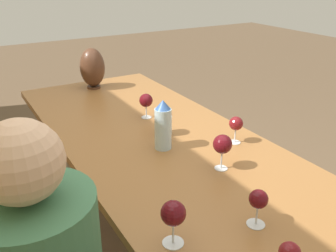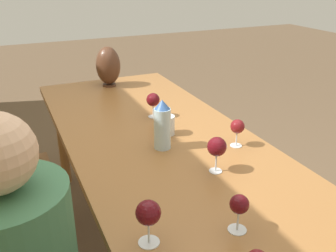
{
  "view_description": "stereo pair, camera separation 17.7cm",
  "coord_description": "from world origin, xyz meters",
  "px_view_note": "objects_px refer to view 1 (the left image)",
  "views": [
    {
      "loc": [
        -1.51,
        0.82,
        1.56
      ],
      "look_at": [
        -0.11,
        0.0,
        0.86
      ],
      "focal_mm": 40.0,
      "sensor_mm": 36.0,
      "label": 1
    },
    {
      "loc": [
        -1.59,
        0.66,
        1.56
      ],
      "look_at": [
        -0.11,
        0.0,
        0.86
      ],
      "focal_mm": 40.0,
      "sensor_mm": 36.0,
      "label": 2
    }
  ],
  "objects_px": {
    "wine_glass_1": "(236,124)",
    "wine_glass_3": "(258,200)",
    "wine_glass_0": "(146,101)",
    "water_tumbler": "(164,125)",
    "wine_glass_2": "(173,214)",
    "wine_glass_4": "(222,145)",
    "vase": "(92,68)",
    "water_bottle": "(163,125)"
  },
  "relations": [
    {
      "from": "wine_glass_1",
      "to": "wine_glass_3",
      "type": "bearing_deg",
      "value": 146.79
    },
    {
      "from": "wine_glass_1",
      "to": "wine_glass_0",
      "type": "bearing_deg",
      "value": 23.7
    },
    {
      "from": "water_tumbler",
      "to": "wine_glass_3",
      "type": "height_order",
      "value": "wine_glass_3"
    },
    {
      "from": "wine_glass_3",
      "to": "water_tumbler",
      "type": "bearing_deg",
      "value": -7.0
    },
    {
      "from": "wine_glass_3",
      "to": "wine_glass_0",
      "type": "bearing_deg",
      "value": -6.7
    },
    {
      "from": "wine_glass_1",
      "to": "wine_glass_2",
      "type": "bearing_deg",
      "value": 126.37
    },
    {
      "from": "wine_glass_2",
      "to": "wine_glass_4",
      "type": "distance_m",
      "value": 0.51
    },
    {
      "from": "wine_glass_0",
      "to": "wine_glass_2",
      "type": "relative_size",
      "value": 0.92
    },
    {
      "from": "wine_glass_3",
      "to": "wine_glass_4",
      "type": "distance_m",
      "value": 0.38
    },
    {
      "from": "wine_glass_2",
      "to": "wine_glass_4",
      "type": "height_order",
      "value": "wine_glass_4"
    },
    {
      "from": "wine_glass_0",
      "to": "wine_glass_2",
      "type": "height_order",
      "value": "wine_glass_2"
    },
    {
      "from": "water_tumbler",
      "to": "wine_glass_4",
      "type": "height_order",
      "value": "wine_glass_4"
    },
    {
      "from": "wine_glass_1",
      "to": "vase",
      "type": "bearing_deg",
      "value": 13.6
    },
    {
      "from": "vase",
      "to": "wine_glass_0",
      "type": "distance_m",
      "value": 0.69
    },
    {
      "from": "water_bottle",
      "to": "wine_glass_0",
      "type": "bearing_deg",
      "value": -15.7
    },
    {
      "from": "water_tumbler",
      "to": "wine_glass_2",
      "type": "bearing_deg",
      "value": 152.14
    },
    {
      "from": "wine_glass_4",
      "to": "wine_glass_1",
      "type": "bearing_deg",
      "value": -51.74
    },
    {
      "from": "water_bottle",
      "to": "wine_glass_2",
      "type": "bearing_deg",
      "value": 153.05
    },
    {
      "from": "wine_glass_0",
      "to": "vase",
      "type": "bearing_deg",
      "value": 5.42
    },
    {
      "from": "water_bottle",
      "to": "wine_glass_1",
      "type": "xyz_separation_m",
      "value": [
        -0.13,
        -0.33,
        -0.02
      ]
    },
    {
      "from": "wine_glass_3",
      "to": "wine_glass_2",
      "type": "bearing_deg",
      "value": 77.85
    },
    {
      "from": "water_tumbler",
      "to": "wine_glass_1",
      "type": "relative_size",
      "value": 0.73
    },
    {
      "from": "wine_glass_0",
      "to": "wine_glass_4",
      "type": "relative_size",
      "value": 0.9
    },
    {
      "from": "wine_glass_0",
      "to": "wine_glass_4",
      "type": "distance_m",
      "value": 0.68
    },
    {
      "from": "vase",
      "to": "wine_glass_4",
      "type": "bearing_deg",
      "value": -176.89
    },
    {
      "from": "wine_glass_1",
      "to": "wine_glass_4",
      "type": "height_order",
      "value": "wine_glass_4"
    },
    {
      "from": "vase",
      "to": "wine_glass_0",
      "type": "xyz_separation_m",
      "value": [
        -0.68,
        -0.06,
        -0.05
      ]
    },
    {
      "from": "water_bottle",
      "to": "vase",
      "type": "bearing_deg",
      "value": -2.29
    },
    {
      "from": "wine_glass_0",
      "to": "wine_glass_1",
      "type": "xyz_separation_m",
      "value": [
        -0.51,
        -0.22,
        -0.0
      ]
    },
    {
      "from": "water_tumbler",
      "to": "wine_glass_3",
      "type": "bearing_deg",
      "value": 173.0
    },
    {
      "from": "wine_glass_1",
      "to": "wine_glass_4",
      "type": "distance_m",
      "value": 0.27
    },
    {
      "from": "water_tumbler",
      "to": "wine_glass_0",
      "type": "relative_size",
      "value": 0.7
    },
    {
      "from": "vase",
      "to": "wine_glass_4",
      "type": "xyz_separation_m",
      "value": [
        -1.36,
        -0.07,
        -0.03
      ]
    },
    {
      "from": "water_bottle",
      "to": "wine_glass_0",
      "type": "distance_m",
      "value": 0.4
    },
    {
      "from": "water_tumbler",
      "to": "wine_glass_1",
      "type": "distance_m",
      "value": 0.36
    },
    {
      "from": "water_tumbler",
      "to": "wine_glass_0",
      "type": "xyz_separation_m",
      "value": [
        0.25,
        -0.02,
        0.05
      ]
    },
    {
      "from": "vase",
      "to": "wine_glass_2",
      "type": "bearing_deg",
      "value": 168.29
    },
    {
      "from": "wine_glass_2",
      "to": "wine_glass_3",
      "type": "xyz_separation_m",
      "value": [
        -0.06,
        -0.29,
        -0.01
      ]
    },
    {
      "from": "wine_glass_1",
      "to": "water_tumbler",
      "type": "bearing_deg",
      "value": 43.68
    },
    {
      "from": "water_bottle",
      "to": "water_tumbler",
      "type": "distance_m",
      "value": 0.17
    },
    {
      "from": "water_tumbler",
      "to": "wine_glass_4",
      "type": "distance_m",
      "value": 0.44
    },
    {
      "from": "water_bottle",
      "to": "wine_glass_4",
      "type": "height_order",
      "value": "water_bottle"
    }
  ]
}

